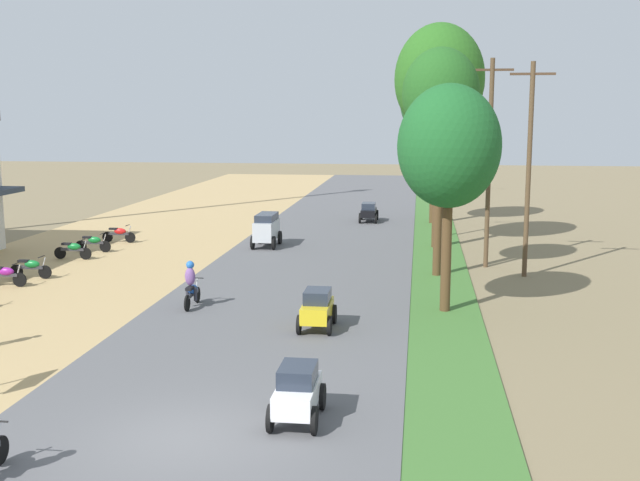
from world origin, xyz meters
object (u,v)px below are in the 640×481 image
motorbike_ahead_second (192,285)px  utility_pole_far (489,160)px  streetlamp_mid (433,142)px  median_tree_fourth (435,100)px  parked_motorbike_fourth (31,267)px  streetlamp_near (440,154)px  median_tree_second (441,96)px  car_hatchback_yellow (317,308)px  parked_motorbike_third (5,274)px  parked_motorbike_seventh (119,233)px  car_hatchback_white (298,391)px  parked_motorbike_sixth (93,242)px  median_tree_third (439,80)px  utility_pole_near (529,167)px  car_sedan_black (369,211)px  median_tree_nearest (449,147)px  car_van_silver (266,228)px  parked_motorbike_fifth (73,249)px

motorbike_ahead_second → utility_pole_far: bearing=39.9°
streetlamp_mid → median_tree_fourth: bearing=-90.7°
median_tree_fourth → utility_pole_far: size_ratio=1.11×
parked_motorbike_fourth → streetlamp_near: bearing=37.8°
parked_motorbike_fourth → median_tree_second: median_tree_second is taller
car_hatchback_yellow → motorbike_ahead_second: motorbike_ahead_second is taller
parked_motorbike_third → parked_motorbike_seventh: (0.44, 10.58, 0.00)m
median_tree_second → car_hatchback_white: 17.77m
parked_motorbike_sixth → median_tree_fourth: (16.58, 12.48, 6.98)m
median_tree_third → streetlamp_mid: size_ratio=1.45×
median_tree_third → utility_pole_far: (2.12, -4.68, -3.62)m
parked_motorbike_fourth → median_tree_fourth: median_tree_fourth is taller
parked_motorbike_sixth → utility_pole_near: bearing=-8.2°
parked_motorbike_seventh → car_sedan_black: (12.46, 9.47, 0.19)m
streetlamp_near → utility_pole_far: bearing=-76.2°
parked_motorbike_seventh → median_tree_nearest: 21.13m
parked_motorbike_sixth → parked_motorbike_seventh: 2.86m
streetlamp_near → car_hatchback_yellow: (-4.15, -18.97, -3.83)m
parked_motorbike_third → median_tree_fourth: bearing=50.2°
parked_motorbike_seventh → car_van_silver: 7.95m
parked_motorbike_third → streetlamp_near: streetlamp_near is taller
median_tree_third → car_hatchback_yellow: bearing=-104.1°
streetlamp_mid → car_hatchback_yellow: streetlamp_mid is taller
motorbike_ahead_second → streetlamp_mid: bearing=77.3°
parked_motorbike_seventh → car_sedan_black: size_ratio=0.80×
median_tree_third → streetlamp_mid: median_tree_third is taller
median_tree_third → streetlamp_near: (0.18, 3.20, -3.78)m
parked_motorbike_seventh → streetlamp_mid: size_ratio=0.24×
median_tree_second → car_van_silver: (-8.41, 5.90, -6.42)m
parked_motorbike_third → median_tree_third: size_ratio=0.16×
parked_motorbike_sixth → car_van_silver: bearing=17.2°
streetlamp_mid → car_hatchback_white: (-3.62, -48.73, -3.72)m
utility_pole_near → car_hatchback_white: bearing=-112.9°
streetlamp_near → car_hatchback_white: 26.84m
parked_motorbike_fifth → median_tree_fourth: bearing=40.8°
utility_pole_near → utility_pole_far: 2.34m
median_tree_nearest → car_hatchback_yellow: (-4.04, -2.84, -4.89)m
parked_motorbike_third → car_hatchback_white: 17.86m
parked_motorbike_fourth → median_tree_nearest: size_ratio=0.23×
car_van_silver → car_hatchback_yellow: bearing=-72.8°
car_van_silver → motorbike_ahead_second: bearing=-90.7°
parked_motorbike_sixth → car_hatchback_yellow: bearing=-43.9°
parked_motorbike_fourth → motorbike_ahead_second: 8.83m
utility_pole_far → car_sedan_black: bearing=114.4°
parked_motorbike_sixth → median_tree_fourth: 21.90m
parked_motorbike_fourth → median_tree_second: size_ratio=0.19×
parked_motorbike_fifth → utility_pole_near: bearing=-2.7°
car_hatchback_yellow → median_tree_nearest: bearing=35.1°
median_tree_third → utility_pole_near: 8.33m
median_tree_fourth → motorbike_ahead_second: 25.04m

